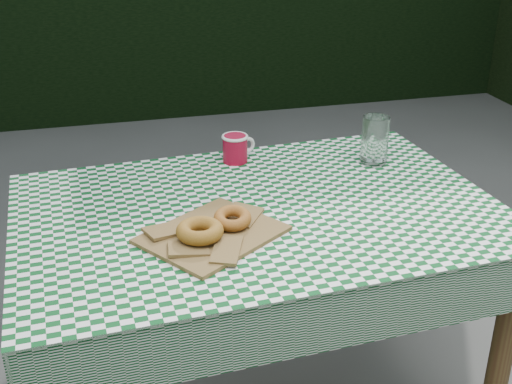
% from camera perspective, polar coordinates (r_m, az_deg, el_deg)
% --- Properties ---
extents(table, '(1.27, 0.88, 0.75)m').
position_cam_1_polar(table, '(1.91, 0.23, -11.69)').
color(table, '#57341E').
rests_on(table, ground).
extents(tablecloth, '(1.29, 0.91, 0.01)m').
position_cam_1_polar(tablecloth, '(1.71, 0.25, -1.46)').
color(tablecloth, '#0B461B').
rests_on(tablecloth, table).
extents(paper_bag, '(0.39, 0.37, 0.02)m').
position_cam_1_polar(paper_bag, '(1.57, -3.81, -3.62)').
color(paper_bag, olive).
rests_on(paper_bag, tablecloth).
extents(bagel_front, '(0.11, 0.11, 0.03)m').
position_cam_1_polar(bagel_front, '(1.53, -4.90, -3.37)').
color(bagel_front, '#A36C21').
rests_on(bagel_front, paper_bag).
extents(bagel_back, '(0.11, 0.11, 0.03)m').
position_cam_1_polar(bagel_back, '(1.59, -2.06, -2.28)').
color(bagel_back, '#A36A21').
rests_on(bagel_back, paper_bag).
extents(coffee_mug, '(0.19, 0.19, 0.08)m').
position_cam_1_polar(coffee_mug, '(1.98, -1.83, 3.79)').
color(coffee_mug, maroon).
rests_on(coffee_mug, tablecloth).
extents(drinking_glass, '(0.09, 0.09, 0.15)m').
position_cam_1_polar(drinking_glass, '(1.99, 10.29, 4.46)').
color(drinking_glass, white).
rests_on(drinking_glass, tablecloth).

